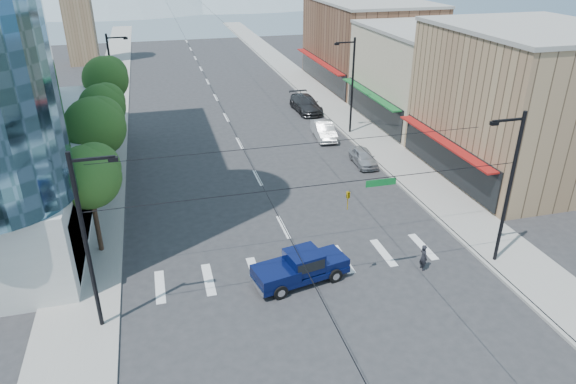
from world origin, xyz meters
The scene contains 18 objects.
ground centered at (0.00, 0.00, 0.00)m, with size 160.00×160.00×0.00m, color #28282B.
sidewalk_left centered at (-12.00, 40.00, 0.07)m, with size 4.00×120.00×0.15m, color gray.
sidewalk_right centered at (12.00, 40.00, 0.07)m, with size 4.00×120.00×0.15m, color gray.
shop_near centered at (20.00, 10.00, 5.50)m, with size 12.00×14.00×11.00m, color #8C6B4C.
shop_mid centered at (20.00, 24.00, 4.50)m, with size 12.00×14.00×9.00m, color tan.
shop_far centered at (20.00, 40.00, 5.00)m, with size 12.00×18.00×10.00m, color brown.
tree_near centered at (-11.07, 6.10, 4.99)m, with size 3.65×3.64×6.71m.
tree_midnear centered at (-11.07, 13.10, 5.59)m, with size 4.09×4.09×7.52m.
tree_midfar centered at (-11.07, 20.10, 4.99)m, with size 3.65×3.64×6.71m.
tree_far centered at (-11.07, 27.10, 5.59)m, with size 4.09×4.09×7.52m.
signal_rig centered at (0.19, -1.00, 4.64)m, with size 21.80×0.20×9.00m.
lamp_pole_nw centered at (-10.67, 30.00, 4.94)m, with size 2.00×0.25×9.00m.
lamp_pole_ne centered at (10.67, 22.00, 4.94)m, with size 2.00×0.25×9.00m.
pickup_truck centered at (-0.59, 0.08, 0.93)m, with size 5.52×2.87×1.78m.
pedestrian centered at (6.39, -0.62, 0.79)m, with size 0.57×0.38×1.57m, color black.
parked_car_near centered at (9.01, 14.39, 0.66)m, with size 1.56×3.88×1.32m, color #9E9DA2.
parked_car_mid centered at (7.90, 21.33, 0.78)m, with size 1.65×4.72×1.56m, color silver.
parked_car_far centered at (8.71, 29.89, 0.85)m, with size 2.39×5.89×1.71m, color #2A2A2C.
Camera 1 is at (-7.18, -21.98, 16.61)m, focal length 32.00 mm.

